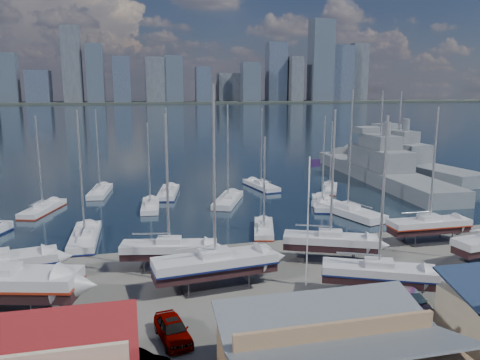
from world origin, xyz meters
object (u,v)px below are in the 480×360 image
object	(u,v)px
naval_ship_west	(397,162)
flagpole	(309,213)
car_a	(173,329)
naval_ship_east	(378,171)

from	to	relation	value
naval_ship_west	flagpole	world-z (taller)	naval_ship_west
naval_ship_west	flagpole	xyz separation A→B (m)	(-40.42, -51.48, 4.75)
naval_ship_west	car_a	size ratio (longest dim) A/B	9.27
naval_ship_east	naval_ship_west	xyz separation A→B (m)	(9.74, 9.47, 0.00)
naval_ship_west	flagpole	distance (m)	65.62
naval_ship_east	flagpole	world-z (taller)	naval_ship_east
car_a	flagpole	xyz separation A→B (m)	(12.11, 6.34, 5.63)
car_a	flagpole	size ratio (longest dim) A/B	0.41
naval_ship_east	car_a	distance (m)	64.57
naval_ship_east	car_a	world-z (taller)	naval_ship_east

